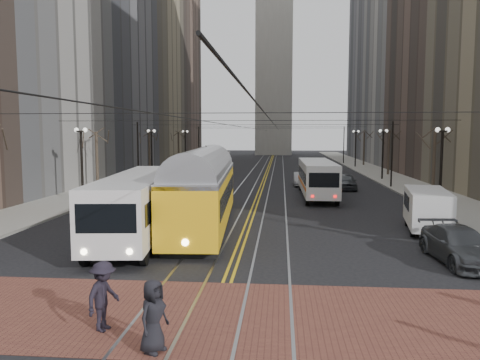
% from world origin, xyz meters
% --- Properties ---
extents(ground, '(260.00, 260.00, 0.00)m').
position_xyz_m(ground, '(0.00, 0.00, 0.00)').
color(ground, black).
rests_on(ground, ground).
extents(sidewalk_left, '(5.00, 140.00, 0.15)m').
position_xyz_m(sidewalk_left, '(-15.00, 45.00, 0.07)').
color(sidewalk_left, gray).
rests_on(sidewalk_left, ground).
extents(sidewalk_right, '(5.00, 140.00, 0.15)m').
position_xyz_m(sidewalk_right, '(15.00, 45.00, 0.07)').
color(sidewalk_right, gray).
rests_on(sidewalk_right, ground).
extents(crosswalk_band, '(25.00, 6.00, 0.01)m').
position_xyz_m(crosswalk_band, '(0.00, -4.00, 0.01)').
color(crosswalk_band, brown).
rests_on(crosswalk_band, ground).
extents(streetcar_rails, '(4.80, 130.00, 0.02)m').
position_xyz_m(streetcar_rails, '(0.00, 45.00, 0.00)').
color(streetcar_rails, gray).
rests_on(streetcar_rails, ground).
extents(centre_lines, '(0.42, 130.00, 0.01)m').
position_xyz_m(centre_lines, '(0.00, 45.00, 0.01)').
color(centre_lines, gold).
rests_on(centre_lines, ground).
extents(building_left_mid, '(16.00, 20.00, 34.00)m').
position_xyz_m(building_left_mid, '(-25.50, 46.00, 17.00)').
color(building_left_mid, slate).
rests_on(building_left_mid, ground).
extents(building_left_midfar, '(20.00, 20.00, 52.00)m').
position_xyz_m(building_left_midfar, '(-27.50, 66.00, 26.00)').
color(building_left_midfar, gray).
rests_on(building_left_midfar, ground).
extents(building_left_far, '(16.00, 20.00, 40.00)m').
position_xyz_m(building_left_far, '(-25.50, 86.00, 20.00)').
color(building_left_far, brown).
rests_on(building_left_far, ground).
extents(building_right_mid, '(16.00, 20.00, 34.00)m').
position_xyz_m(building_right_mid, '(25.50, 46.00, 17.00)').
color(building_right_mid, brown).
rests_on(building_right_mid, ground).
extents(building_right_midfar, '(20.00, 20.00, 52.00)m').
position_xyz_m(building_right_midfar, '(27.50, 66.00, 26.00)').
color(building_right_midfar, '#99958F').
rests_on(building_right_midfar, ground).
extents(building_right_far, '(16.00, 20.00, 40.00)m').
position_xyz_m(building_right_far, '(25.50, 86.00, 20.00)').
color(building_right_far, slate).
rests_on(building_right_far, ground).
extents(clock_tower, '(12.00, 12.00, 66.00)m').
position_xyz_m(clock_tower, '(0.00, 102.00, 35.96)').
color(clock_tower, '#B2AFA5').
rests_on(clock_tower, ground).
extents(lamp_posts, '(27.60, 57.20, 5.60)m').
position_xyz_m(lamp_posts, '(-0.00, 28.75, 2.80)').
color(lamp_posts, black).
rests_on(lamp_posts, ground).
extents(street_trees, '(31.68, 53.28, 5.60)m').
position_xyz_m(street_trees, '(0.00, 35.25, 2.80)').
color(street_trees, '#382D23').
rests_on(street_trees, ground).
extents(trolley_wires, '(25.96, 120.00, 6.60)m').
position_xyz_m(trolley_wires, '(0.00, 34.83, 3.77)').
color(trolley_wires, black).
rests_on(trolley_wires, ground).
extents(transit_bus, '(4.11, 13.38, 3.29)m').
position_xyz_m(transit_bus, '(-5.44, 6.23, 1.65)').
color(transit_bus, silver).
rests_on(transit_bus, ground).
extents(streetcar, '(3.71, 15.19, 3.55)m').
position_xyz_m(streetcar, '(-2.50, 8.97, 1.77)').
color(streetcar, yellow).
rests_on(streetcar, ground).
extents(rear_bus, '(2.71, 11.81, 3.07)m').
position_xyz_m(rear_bus, '(5.00, 22.58, 1.54)').
color(rear_bus, silver).
rests_on(rear_bus, ground).
extents(cargo_van, '(2.90, 5.57, 2.35)m').
position_xyz_m(cargo_van, '(10.00, 8.82, 1.17)').
color(cargo_van, white).
rests_on(cargo_van, ground).
extents(sedan_grey, '(1.99, 4.57, 1.53)m').
position_xyz_m(sedan_grey, '(8.26, 28.33, 0.77)').
color(sedan_grey, '#43474C').
rests_on(sedan_grey, ground).
extents(sedan_silver, '(1.50, 4.21, 1.38)m').
position_xyz_m(sedan_silver, '(4.00, 31.07, 0.69)').
color(sedan_silver, '#9B9CA2').
rests_on(sedan_silver, ground).
extents(sedan_parked, '(2.43, 5.25, 1.49)m').
position_xyz_m(sedan_parked, '(9.50, 2.61, 0.74)').
color(sedan_parked, '#3B3E42').
rests_on(sedan_parked, ground).
extents(pedestrian_a, '(0.91, 1.06, 1.85)m').
position_xyz_m(pedestrian_a, '(-1.20, -6.50, 0.94)').
color(pedestrian_a, black).
rests_on(pedestrian_a, crosswalk_band).
extents(pedestrian_d, '(1.03, 1.41, 1.95)m').
position_xyz_m(pedestrian_d, '(-2.92, -5.36, 0.99)').
color(pedestrian_d, black).
rests_on(pedestrian_d, crosswalk_band).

